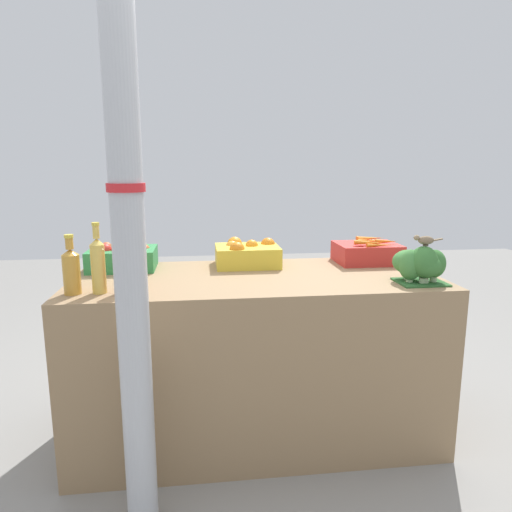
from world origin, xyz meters
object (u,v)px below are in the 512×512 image
(apple_crate, at_px, (122,257))
(broccoli_pile, at_px, (420,264))
(juice_bottle_golden, at_px, (98,264))
(sparrow_bird, at_px, (425,240))
(juice_bottle_amber, at_px, (71,270))
(orange_crate, at_px, (247,254))
(support_pole, at_px, (128,222))
(juice_bottle_ruby, at_px, (126,267))
(carrot_crate, at_px, (367,252))

(apple_crate, xyz_separation_m, broccoli_pile, (1.43, -0.49, 0.02))
(juice_bottle_golden, height_order, sparrow_bird, juice_bottle_golden)
(broccoli_pile, bearing_deg, juice_bottle_golden, 179.67)
(juice_bottle_golden, bearing_deg, juice_bottle_amber, 180.00)
(orange_crate, bearing_deg, apple_crate, -179.48)
(support_pole, xyz_separation_m, juice_bottle_ruby, (-0.07, 0.36, -0.24))
(orange_crate, height_order, juice_bottle_golden, juice_bottle_golden)
(juice_bottle_amber, bearing_deg, orange_crate, 31.09)
(apple_crate, distance_m, sparrow_bird, 1.53)
(juice_bottle_ruby, bearing_deg, orange_crate, 39.99)
(orange_crate, xyz_separation_m, sparrow_bird, (0.77, -0.51, 0.14))
(orange_crate, distance_m, broccoli_pile, 0.91)
(juice_bottle_amber, height_order, juice_bottle_ruby, juice_bottle_ruby)
(carrot_crate, distance_m, sparrow_bird, 0.53)
(carrot_crate, height_order, sparrow_bird, sparrow_bird)
(apple_crate, height_order, juice_bottle_golden, juice_bottle_golden)
(juice_bottle_amber, distance_m, juice_bottle_golden, 0.11)
(support_pole, height_order, juice_bottle_golden, support_pole)
(carrot_crate, relative_size, broccoli_pile, 1.51)
(support_pole, xyz_separation_m, broccoli_pile, (1.26, 0.35, -0.26))
(juice_bottle_amber, bearing_deg, sparrow_bird, -0.83)
(broccoli_pile, bearing_deg, juice_bottle_ruby, 179.64)
(carrot_crate, xyz_separation_m, sparrow_bird, (0.08, -0.50, 0.15))
(orange_crate, height_order, broccoli_pile, broccoli_pile)
(apple_crate, height_order, carrot_crate, carrot_crate)
(orange_crate, bearing_deg, carrot_crate, -0.38)
(juice_bottle_amber, xyz_separation_m, juice_bottle_golden, (0.11, -0.00, 0.02))
(broccoli_pile, distance_m, juice_bottle_golden, 1.45)
(carrot_crate, distance_m, broccoli_pile, 0.49)
(orange_crate, xyz_separation_m, juice_bottle_golden, (-0.69, -0.48, 0.06))
(juice_bottle_ruby, bearing_deg, juice_bottle_amber, -180.00)
(broccoli_pile, bearing_deg, orange_crate, 147.01)
(apple_crate, bearing_deg, broccoli_pile, -18.79)
(sparrow_bird, bearing_deg, carrot_crate, -71.17)
(sparrow_bird, bearing_deg, juice_bottle_amber, 9.04)
(support_pole, distance_m, orange_crate, 1.02)
(juice_bottle_ruby, bearing_deg, carrot_crate, 20.74)
(broccoli_pile, bearing_deg, sparrow_bird, -54.73)
(juice_bottle_amber, bearing_deg, juice_bottle_golden, -0.00)
(carrot_crate, xyz_separation_m, broccoli_pile, (0.07, -0.49, 0.03))
(support_pole, relative_size, carrot_crate, 6.95)
(support_pole, bearing_deg, apple_crate, 101.40)
(sparrow_bird, bearing_deg, juice_bottle_ruby, 8.90)
(support_pole, xyz_separation_m, orange_crate, (0.50, 0.84, -0.28))
(juice_bottle_golden, distance_m, juice_bottle_ruby, 0.12)
(orange_crate, relative_size, juice_bottle_golden, 1.12)
(support_pole, relative_size, juice_bottle_amber, 9.30)
(apple_crate, bearing_deg, carrot_crate, 0.06)
(apple_crate, relative_size, broccoli_pile, 1.51)
(carrot_crate, xyz_separation_m, juice_bottle_golden, (-1.38, -0.48, 0.07))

